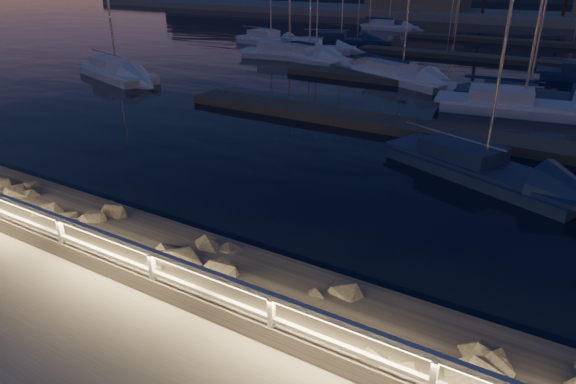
% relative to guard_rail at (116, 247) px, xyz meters
% --- Properties ---
extents(ground, '(400.00, 400.00, 0.00)m').
position_rel_guard_rail_xyz_m(ground, '(0.07, 0.00, -0.77)').
color(ground, '#AEA79D').
rests_on(ground, ground).
extents(harbor_water, '(400.00, 440.00, 0.60)m').
position_rel_guard_rail_xyz_m(harbor_water, '(0.07, 31.22, -1.74)').
color(harbor_water, black).
rests_on(harbor_water, ground).
extents(guard_rail, '(44.11, 0.12, 1.06)m').
position_rel_guard_rail_xyz_m(guard_rail, '(0.00, 0.00, 0.00)').
color(guard_rail, silver).
rests_on(guard_rail, ground).
extents(riprap, '(35.66, 2.30, 1.20)m').
position_rel_guard_rail_xyz_m(riprap, '(-4.09, 1.91, -1.08)').
color(riprap, slate).
rests_on(riprap, ground).
extents(floating_docks, '(22.00, 36.00, 0.40)m').
position_rel_guard_rail_xyz_m(floating_docks, '(0.07, 32.50, -1.17)').
color(floating_docks, '#625A51').
rests_on(floating_docks, ground).
extents(far_shore, '(160.00, 14.00, 5.20)m').
position_rel_guard_rail_xyz_m(far_shore, '(-0.06, 74.05, -0.48)').
color(far_shore, '#AEA79D').
rests_on(far_shore, ground).
extents(sailboat_a, '(8.20, 4.50, 13.55)m').
position_rel_guard_rail_xyz_m(sailboat_a, '(-20.14, 17.60, -0.90)').
color(sailboat_a, white).
rests_on(sailboat_a, ground).
extents(sailboat_c, '(8.97, 3.95, 14.73)m').
position_rel_guard_rail_xyz_m(sailboat_c, '(4.83, 22.21, -0.92)').
color(sailboat_c, white).
rests_on(sailboat_c, ground).
extents(sailboat_d, '(8.01, 4.95, 13.17)m').
position_rel_guard_rail_xyz_m(sailboat_d, '(5.17, 12.08, -0.97)').
color(sailboat_d, navy).
rests_on(sailboat_d, ground).
extents(sailboat_e, '(7.00, 3.80, 11.56)m').
position_rel_guard_rail_xyz_m(sailboat_e, '(-14.03, 34.63, -0.95)').
color(sailboat_e, white).
rests_on(sailboat_e, ground).
extents(sailboat_f, '(8.02, 4.56, 13.20)m').
position_rel_guard_rail_xyz_m(sailboat_f, '(-12.32, 30.38, -0.94)').
color(sailboat_f, white).
rests_on(sailboat_f, ground).
extents(sailboat_g, '(8.29, 5.40, 13.76)m').
position_rel_guard_rail_xyz_m(sailboat_g, '(-3.21, 26.63, -0.94)').
color(sailboat_g, white).
rests_on(sailboat_g, ground).
extents(sailboat_h, '(7.91, 2.95, 13.08)m').
position_rel_guard_rail_xyz_m(sailboat_h, '(4.75, 24.75, -0.98)').
color(sailboat_h, navy).
rests_on(sailboat_h, ground).
extents(sailboat_i, '(8.12, 3.66, 13.44)m').
position_rel_guard_rail_xyz_m(sailboat_i, '(-20.15, 36.67, -0.90)').
color(sailboat_i, white).
rests_on(sailboat_i, ground).
extents(sailboat_j, '(8.56, 3.82, 14.11)m').
position_rel_guard_rail_xyz_m(sailboat_j, '(-14.45, 30.68, -0.92)').
color(sailboat_j, white).
rests_on(sailboat_j, ground).
extents(sailboat_m, '(6.77, 2.18, 11.49)m').
position_rel_guard_rail_xyz_m(sailboat_m, '(-14.96, 54.38, -0.95)').
color(sailboat_m, white).
rests_on(sailboat_m, ground).
extents(sailboat_n, '(7.91, 4.57, 13.04)m').
position_rel_guard_rail_xyz_m(sailboat_n, '(-14.42, 40.29, -0.94)').
color(sailboat_n, navy).
rests_on(sailboat_n, ground).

